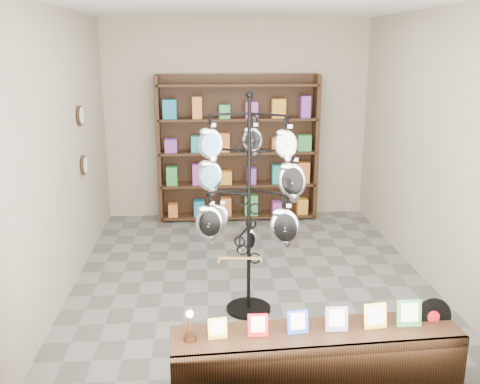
# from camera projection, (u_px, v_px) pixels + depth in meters

# --- Properties ---
(ground) EXTENTS (5.00, 5.00, 0.00)m
(ground) POSITION_uv_depth(u_px,v_px,m) (251.00, 279.00, 6.16)
(ground) COLOR slate
(ground) RESTS_ON ground
(room_envelope) EXTENTS (5.00, 5.00, 5.00)m
(room_envelope) POSITION_uv_depth(u_px,v_px,m) (252.00, 119.00, 5.68)
(room_envelope) COLOR #B1A58E
(room_envelope) RESTS_ON ground
(display_tree) EXTENTS (1.14, 1.08, 2.21)m
(display_tree) POSITION_uv_depth(u_px,v_px,m) (249.00, 189.00, 5.11)
(display_tree) COLOR black
(display_tree) RESTS_ON ground
(front_shelf) EXTENTS (2.20, 0.57, 0.77)m
(front_shelf) POSITION_uv_depth(u_px,v_px,m) (315.00, 363.00, 4.06)
(front_shelf) COLOR black
(front_shelf) RESTS_ON ground
(back_shelving) EXTENTS (2.42, 0.36, 2.20)m
(back_shelving) POSITION_uv_depth(u_px,v_px,m) (238.00, 153.00, 8.10)
(back_shelving) COLOR black
(back_shelving) RESTS_ON ground
(wall_clocks) EXTENTS (0.03, 0.24, 0.84)m
(wall_clocks) POSITION_uv_depth(u_px,v_px,m) (82.00, 141.00, 6.41)
(wall_clocks) COLOR black
(wall_clocks) RESTS_ON ground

